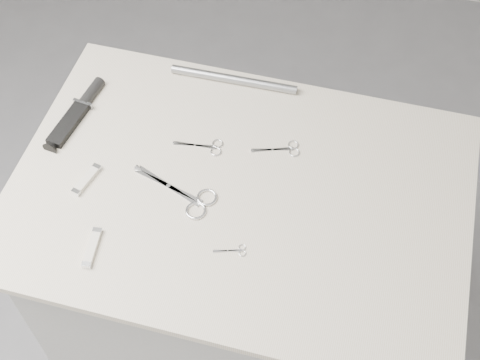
% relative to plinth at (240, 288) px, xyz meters
% --- Properties ---
extents(ground, '(4.00, 4.00, 0.01)m').
position_rel_plinth_xyz_m(ground, '(0.00, 0.00, -0.46)').
color(ground, gray).
rests_on(ground, ground).
extents(plinth, '(0.90, 0.60, 0.90)m').
position_rel_plinth_xyz_m(plinth, '(0.00, 0.00, 0.00)').
color(plinth, '#B3B3B1').
rests_on(plinth, ground).
extents(display_board, '(1.00, 0.70, 0.02)m').
position_rel_plinth_xyz_m(display_board, '(0.00, 0.00, 0.46)').
color(display_board, beige).
rests_on(display_board, plinth).
extents(large_shears, '(0.20, 0.11, 0.01)m').
position_rel_plinth_xyz_m(large_shears, '(-0.10, -0.05, 0.47)').
color(large_shears, white).
rests_on(large_shears, display_board).
extents(embroidery_scissors_a, '(0.11, 0.06, 0.00)m').
position_rel_plinth_xyz_m(embroidery_scissors_a, '(0.07, 0.14, 0.47)').
color(embroidery_scissors_a, white).
rests_on(embroidery_scissors_a, display_board).
extents(embroidery_scissors_b, '(0.11, 0.05, 0.00)m').
position_rel_plinth_xyz_m(embroidery_scissors_b, '(-0.10, 0.10, 0.47)').
color(embroidery_scissors_b, white).
rests_on(embroidery_scissors_b, display_board).
extents(tiny_scissors, '(0.07, 0.04, 0.00)m').
position_rel_plinth_xyz_m(tiny_scissors, '(0.03, -0.15, 0.47)').
color(tiny_scissors, white).
rests_on(tiny_scissors, display_board).
extents(sheathed_knife, '(0.06, 0.22, 0.03)m').
position_rel_plinth_xyz_m(sheathed_knife, '(-0.43, 0.12, 0.48)').
color(sheathed_knife, black).
rests_on(sheathed_knife, display_board).
extents(pocket_knife_a, '(0.03, 0.09, 0.01)m').
position_rel_plinth_xyz_m(pocket_knife_a, '(-0.25, -0.22, 0.48)').
color(pocket_knife_a, silver).
rests_on(pocket_knife_a, display_board).
extents(pocket_knife_b, '(0.04, 0.09, 0.01)m').
position_rel_plinth_xyz_m(pocket_knife_b, '(-0.33, -0.06, 0.48)').
color(pocket_knife_b, silver).
rests_on(pocket_knife_b, display_board).
extents(metal_rail, '(0.32, 0.03, 0.02)m').
position_rel_plinth_xyz_m(metal_rail, '(-0.10, 0.31, 0.48)').
color(metal_rail, gray).
rests_on(metal_rail, display_board).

